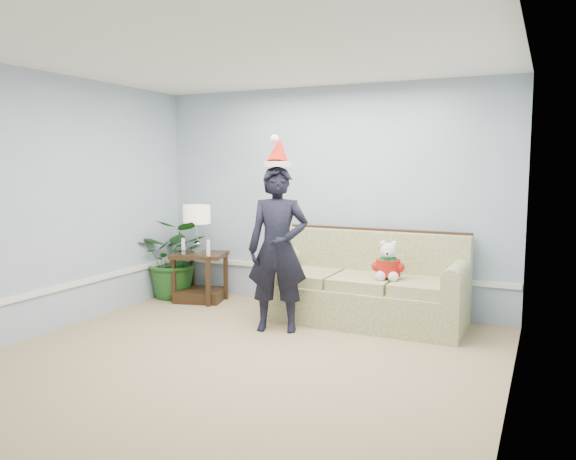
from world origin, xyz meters
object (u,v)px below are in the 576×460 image
(side_table, at_px, (200,282))
(houseplant, at_px, (175,258))
(table_lamp, at_px, (197,216))
(teddy_bear, at_px, (388,265))
(man, at_px, (278,249))
(sofa, at_px, (367,290))

(side_table, distance_m, houseplant, 0.50)
(table_lamp, bearing_deg, teddy_bear, -4.21)
(teddy_bear, bearing_deg, houseplant, 167.68)
(side_table, bearing_deg, man, -26.51)
(teddy_bear, bearing_deg, side_table, 167.81)
(houseplant, distance_m, man, 2.08)
(sofa, bearing_deg, man, -134.98)
(table_lamp, height_order, man, man)
(teddy_bear, bearing_deg, table_lamp, 167.21)
(side_table, xyz_separation_m, man, (1.49, -0.74, 0.63))
(houseplant, bearing_deg, sofa, -0.67)
(side_table, relative_size, teddy_bear, 1.82)
(sofa, bearing_deg, houseplant, 179.56)
(sofa, height_order, teddy_bear, sofa)
(man, xyz_separation_m, teddy_bear, (1.03, 0.58, -0.19))
(table_lamp, xyz_separation_m, teddy_bear, (2.57, -0.19, -0.41))
(man, bearing_deg, side_table, 135.59)
(table_lamp, distance_m, houseplant, 0.67)
(houseplant, height_order, man, man)
(table_lamp, height_order, teddy_bear, table_lamp)
(table_lamp, xyz_separation_m, man, (1.54, -0.77, -0.22))
(houseplant, height_order, teddy_bear, houseplant)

